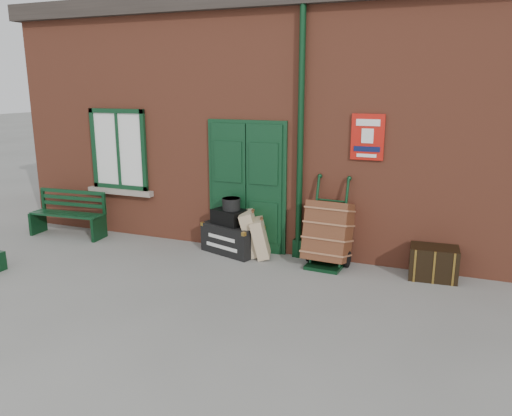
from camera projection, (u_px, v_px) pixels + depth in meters
The scene contains 10 objects.
ground at pixel (227, 281), 7.37m from camera, with size 80.00×80.00×0.00m, color gray.
station_building at pixel (299, 119), 10.00m from camera, with size 10.30×4.30×4.36m.
bench at pixel (69, 212), 9.54m from camera, with size 1.48×0.55×0.90m.
houdini_trunk at pixel (233, 238), 8.60m from camera, with size 1.01×0.55×0.50m, color black.
strongbox at pixel (230, 217), 8.53m from camera, with size 0.55×0.40×0.25m, color black.
hatbox at pixel (231, 204), 8.47m from camera, with size 0.30×0.30×0.20m, color black.
suitcase_back at pixel (252, 233), 8.44m from camera, with size 0.21×0.53×0.75m, color tan.
suitcase_front at pixel (260, 238), 8.34m from camera, with size 0.19×0.48×0.64m, color tan.
porter_trolley at pixel (328, 233), 7.91m from camera, with size 0.72×0.77×1.40m.
dark_trunk at pixel (433, 263), 7.42m from camera, with size 0.69×0.45×0.50m, color black.
Camera 1 is at (2.96, -6.24, 2.82)m, focal length 35.00 mm.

